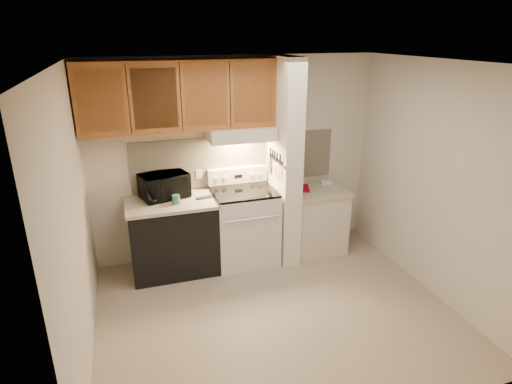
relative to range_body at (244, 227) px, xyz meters
name	(u,v)px	position (x,y,z in m)	size (l,w,h in m)	color
floor	(275,311)	(0.00, -1.16, -0.46)	(3.60, 3.60, 0.00)	tan
ceiling	(280,63)	(0.00, -1.16, 2.04)	(3.60, 3.60, 0.00)	white
wall_back	(236,159)	(0.00, 0.34, 0.79)	(3.60, 0.02, 2.50)	beige
wall_left	(73,225)	(-1.80, -1.16, 0.79)	(0.02, 3.00, 2.50)	beige
wall_right	(436,182)	(1.80, -1.16, 0.79)	(0.02, 3.00, 2.50)	beige
backsplash	(236,160)	(0.00, 0.33, 0.78)	(2.60, 0.02, 0.63)	beige
range_body	(244,227)	(0.00, 0.00, 0.00)	(0.76, 0.65, 0.92)	silver
oven_window	(252,235)	(0.00, -0.32, 0.04)	(0.50, 0.01, 0.30)	black
oven_handle	(253,219)	(0.00, -0.35, 0.26)	(0.02, 0.02, 0.65)	silver
cooktop	(244,191)	(0.00, 0.00, 0.48)	(0.74, 0.64, 0.03)	black
range_backguard	(238,175)	(0.00, 0.28, 0.59)	(0.76, 0.08, 0.20)	silver
range_display	(238,176)	(0.00, 0.24, 0.59)	(0.10, 0.01, 0.04)	black
range_knob_left_outer	(217,178)	(-0.28, 0.24, 0.59)	(0.05, 0.05, 0.02)	silver
range_knob_left_inner	(225,178)	(-0.18, 0.24, 0.59)	(0.05, 0.05, 0.02)	silver
range_knob_right_inner	(252,175)	(0.18, 0.24, 0.59)	(0.05, 0.05, 0.02)	silver
range_knob_right_outer	(260,174)	(0.28, 0.24, 0.59)	(0.05, 0.05, 0.02)	silver
dishwasher_front	(174,238)	(-0.88, 0.01, -0.03)	(1.00, 0.63, 0.87)	black
left_countertop	(171,203)	(-0.88, 0.01, 0.43)	(1.04, 0.67, 0.04)	#B8AA91
spoon_rest	(205,197)	(-0.48, -0.01, 0.46)	(0.22, 0.07, 0.01)	black
teal_jar	(176,199)	(-0.83, -0.09, 0.50)	(0.09, 0.09, 0.10)	#2A665A
outlet	(199,174)	(-0.48, 0.32, 0.64)	(0.08, 0.01, 0.12)	beige
microwave	(164,186)	(-0.93, 0.15, 0.60)	(0.53, 0.36, 0.29)	black
partition_pillar	(284,163)	(0.51, -0.01, 0.79)	(0.22, 0.70, 2.50)	white
pillar_trim	(275,160)	(0.39, -0.01, 0.84)	(0.01, 0.70, 0.04)	#9B5927
knife_strip	(276,159)	(0.39, -0.06, 0.86)	(0.02, 0.42, 0.04)	black
knife_blade_a	(280,171)	(0.38, -0.22, 0.76)	(0.01, 0.04, 0.16)	silver
knife_handle_a	(280,159)	(0.38, -0.22, 0.91)	(0.02, 0.02, 0.10)	black
knife_blade_b	(277,170)	(0.38, -0.13, 0.75)	(0.01, 0.04, 0.18)	silver
knife_handle_b	(277,157)	(0.38, -0.12, 0.91)	(0.02, 0.02, 0.10)	black
knife_blade_c	(275,169)	(0.38, -0.06, 0.74)	(0.01, 0.04, 0.20)	silver
knife_handle_c	(275,155)	(0.38, -0.04, 0.91)	(0.02, 0.02, 0.10)	black
knife_blade_d	(273,165)	(0.38, 0.03, 0.76)	(0.01, 0.04, 0.16)	silver
knife_handle_d	(273,153)	(0.38, 0.03, 0.91)	(0.02, 0.02, 0.10)	black
knife_blade_e	(270,164)	(0.38, 0.11, 0.75)	(0.01, 0.04, 0.18)	silver
knife_handle_e	(270,152)	(0.38, 0.11, 0.91)	(0.02, 0.02, 0.10)	black
oven_mitt	(269,163)	(0.38, 0.17, 0.75)	(0.03, 0.09, 0.23)	gray
right_cab_base	(315,221)	(0.97, -0.01, -0.06)	(0.70, 0.60, 0.81)	beige
right_countertop	(317,191)	(0.97, -0.01, 0.37)	(0.74, 0.64, 0.04)	#B8AA91
red_folder	(301,188)	(0.79, 0.09, 0.39)	(0.21, 0.29, 0.01)	#A20113
white_box	(326,182)	(1.19, 0.17, 0.41)	(0.14, 0.09, 0.04)	white
range_hood	(240,133)	(0.00, 0.12, 1.17)	(0.78, 0.44, 0.15)	beige
hood_lip	(245,141)	(0.00, -0.08, 1.12)	(0.78, 0.04, 0.06)	beige
upper_cabinets	(179,96)	(-0.69, 0.17, 1.62)	(2.18, 0.33, 0.77)	#9B5927
cab_door_a	(101,101)	(-1.51, 0.01, 1.62)	(0.46, 0.01, 0.63)	#9B5927
cab_gap_a	(128,100)	(-1.23, 0.01, 1.62)	(0.01, 0.01, 0.73)	black
cab_door_b	(155,99)	(-0.96, 0.01, 1.62)	(0.46, 0.01, 0.63)	#9B5927
cab_gap_b	(181,98)	(-0.69, 0.01, 1.62)	(0.01, 0.01, 0.73)	black
cab_door_c	(206,97)	(-0.42, 0.01, 1.62)	(0.46, 0.01, 0.63)	#9B5927
cab_gap_c	(230,95)	(-0.14, 0.01, 1.62)	(0.01, 0.01, 0.73)	black
cab_door_d	(253,94)	(0.13, 0.01, 1.62)	(0.46, 0.01, 0.63)	#9B5927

